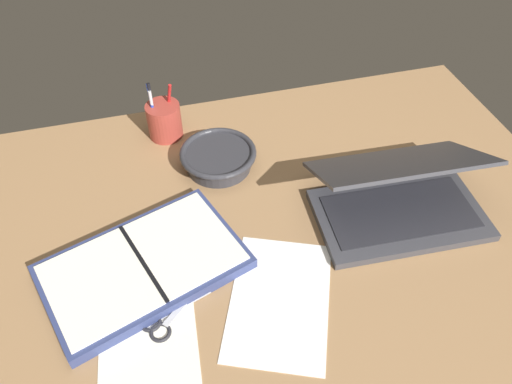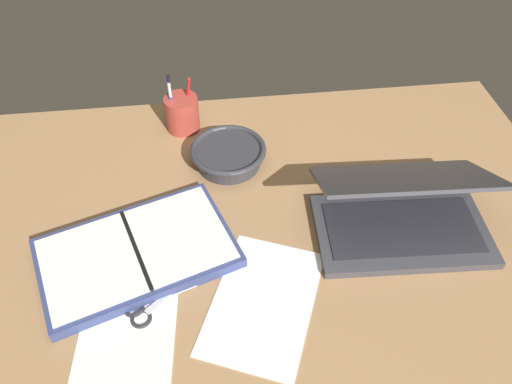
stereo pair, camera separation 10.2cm
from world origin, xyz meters
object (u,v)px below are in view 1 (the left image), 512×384
Objects in this scene: laptop at (399,197)px; pen_cup at (164,120)px; bowl at (218,157)px; scissors at (163,321)px; planner at (144,266)px.

laptop reaches higher than pen_cup.
pen_cup is (-10.39, 14.88, 1.91)cm from bowl.
pen_cup is 53.31cm from scissors.
scissors is at bearing -162.17° from laptop.
scissors is at bearing -115.84° from bowl.
laptop is 2.04× the size of bowl.
scissors is at bearing -99.37° from planner.
pen_cup reaches higher than bowl.
laptop reaches higher than bowl.
laptop is 2.46× the size of pen_cup.
planner is at bearing 68.59° from scissors.
laptop is 41.48cm from bowl.
planner is (-9.86, -40.47, -3.26)cm from pen_cup.
pen_cup is 0.35× the size of planner.
planner is at bearing -128.35° from bowl.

